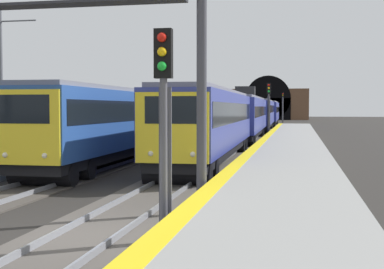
% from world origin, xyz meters
% --- Properties ---
extents(ground_plane, '(320.00, 320.00, 0.00)m').
position_xyz_m(ground_plane, '(0.00, 0.00, 0.00)').
color(ground_plane, '#282623').
extents(platform_right, '(112.00, 3.83, 0.95)m').
position_xyz_m(platform_right, '(0.00, -4.14, 0.47)').
color(platform_right, gray).
rests_on(platform_right, ground_plane).
extents(platform_right_edge_strip, '(112.00, 0.50, 0.01)m').
position_xyz_m(platform_right_edge_strip, '(0.00, -2.48, 0.95)').
color(platform_right_edge_strip, yellow).
rests_on(platform_right_edge_strip, platform_right).
extents(track_main_line, '(160.00, 3.09, 0.21)m').
position_xyz_m(track_main_line, '(0.00, 0.00, 0.04)').
color(track_main_line, '#4C4742').
rests_on(track_main_line, ground_plane).
extents(train_main_approaching, '(75.40, 3.15, 4.83)m').
position_xyz_m(train_main_approaching, '(44.76, -0.00, 2.25)').
color(train_main_approaching, navy).
rests_on(train_main_approaching, ground_plane).
extents(train_adjacent_platform, '(60.45, 2.93, 3.98)m').
position_xyz_m(train_adjacent_platform, '(35.82, 4.87, 2.27)').
color(train_adjacent_platform, '#264C99').
rests_on(train_adjacent_platform, ground_plane).
extents(railway_signal_near, '(0.39, 0.38, 4.66)m').
position_xyz_m(railway_signal_near, '(-0.16, -1.81, 2.85)').
color(railway_signal_near, '#4C4C54').
rests_on(railway_signal_near, ground_plane).
extents(railway_signal_mid, '(0.39, 0.38, 5.33)m').
position_xyz_m(railway_signal_mid, '(40.27, -1.81, 3.22)').
color(railway_signal_mid, '#38383D').
rests_on(railway_signal_mid, ground_plane).
extents(railway_signal_far, '(0.39, 0.38, 5.67)m').
position_xyz_m(railway_signal_far, '(86.74, -1.81, 3.30)').
color(railway_signal_far, '#4C4C54').
rests_on(railway_signal_far, ground_plane).
extents(overhead_signal_gantry, '(0.70, 9.20, 6.76)m').
position_xyz_m(overhead_signal_gantry, '(3.16, 2.43, 5.18)').
color(overhead_signal_gantry, '#3F3F47').
rests_on(overhead_signal_gantry, ground_plane).
extents(tunnel_portal, '(2.72, 18.97, 10.62)m').
position_xyz_m(tunnel_portal, '(115.35, 2.43, 3.71)').
color(tunnel_portal, brown).
rests_on(tunnel_portal, ground_plane).
extents(catenary_mast_near, '(0.22, 2.24, 8.25)m').
position_xyz_m(catenary_mast_near, '(15.06, 11.29, 4.24)').
color(catenary_mast_near, '#595B60').
rests_on(catenary_mast_near, ground_plane).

